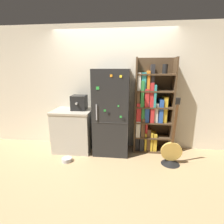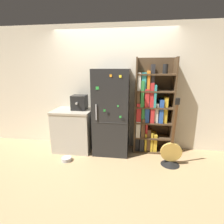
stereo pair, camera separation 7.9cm
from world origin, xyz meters
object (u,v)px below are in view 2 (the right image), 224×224
Objects in this scene: bookshelf at (150,110)px; guitar at (171,156)px; espresso_machine at (79,102)px; pet_bowl at (67,159)px; refrigerator at (112,112)px.

guitar is (0.37, -0.56, -0.71)m from bookshelf.
espresso_machine is 2.07m from guitar.
guitar is at bearing -56.24° from bookshelf.
espresso_machine is 0.27× the size of guitar.
espresso_machine is at bearing 79.73° from pet_bowl.
espresso_machine is at bearing 175.78° from refrigerator.
bookshelf is at bearing 4.02° from espresso_machine.
refrigerator is at bearing 34.15° from pet_bowl.
refrigerator reaches higher than pet_bowl.
pet_bowl is at bearing -145.85° from refrigerator.
refrigerator reaches higher than espresso_machine.
refrigerator is 0.79m from bookshelf.
bookshelf reaches higher than guitar.
bookshelf is 1.91m from pet_bowl.
bookshelf is at bearing 23.84° from pet_bowl.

